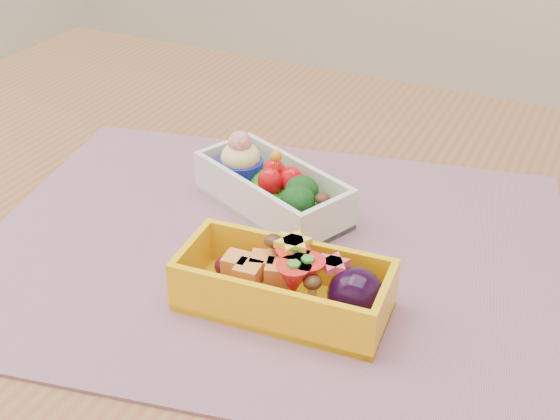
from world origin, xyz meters
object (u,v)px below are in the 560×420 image
at_px(table, 328,340).
at_px(bento_white, 272,188).
at_px(bento_yellow, 288,284).
at_px(placemat, 270,249).

distance_m(table, bento_white, 0.15).
relative_size(bento_white, bento_yellow, 1.01).
bearing_deg(placemat, bento_white, 114.75).
distance_m(table, placemat, 0.11).
bearing_deg(bento_yellow, placemat, 121.62).
xyz_separation_m(table, placemat, (-0.05, -0.02, 0.10)).
distance_m(bento_white, bento_yellow, 0.15).
height_order(placemat, bento_white, bento_white).
bearing_deg(bento_yellow, bento_white, 116.42).
height_order(placemat, bento_yellow, bento_yellow).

